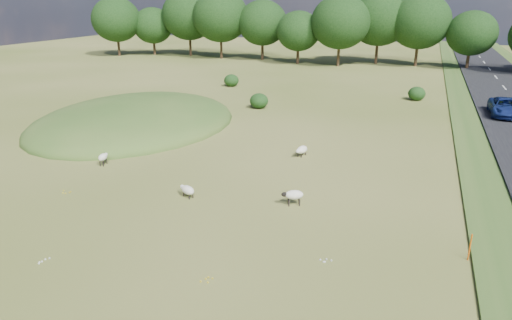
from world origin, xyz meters
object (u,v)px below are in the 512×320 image
Objects in this scene: sheep_0 at (302,150)px; car_5 at (506,107)px; sheep_2 at (103,157)px; car_0 at (483,44)px; car_4 at (466,48)px; sheep_1 at (293,195)px; marker_post at (470,247)px; sheep_3 at (187,190)px.

car_5 is (14.42, 16.38, 0.56)m from sheep_0.
sheep_2 is 0.20× the size of car_5.
car_0 is 10.08m from car_4.
car_4 is at bearing 90.00° from car_5.
sheep_2 is at bearing -108.59° from car_4.
car_5 is at bearing -142.44° from sheep_1.
car_0 is at bearing -31.11° from sheep_2.
sheep_0 is 0.24× the size of car_5.
sheep_1 is 13.27m from sheep_2.
car_4 reaches higher than sheep_0.
car_0 reaches higher than sheep_0.
car_4 is (14.42, 71.21, 0.46)m from sheep_0.
marker_post is 1.00× the size of sheep_1.
sheep_1 reaches higher than sheep_3.
car_0 is at bearing -77.23° from sheep_3.
marker_post is at bearing -113.55° from sheep_2.
sheep_1 is at bearing 27.78° from sheep_0.
sheep_0 is 9.61m from sheep_3.
marker_post is at bearing -160.12° from sheep_3.
sheep_2 is 0.22× the size of car_0.
car_5 is (18.49, 25.08, 0.60)m from sheep_3.
car_5 reaches higher than car_4.
sheep_2 is (-21.34, 4.31, -0.08)m from marker_post.
marker_post is at bearing 84.69° from car_0.
car_4 is at bearing -30.72° from sheep_2.
sheep_3 is at bearing 173.09° from marker_post.
car_4 is (26.00, 77.28, 0.39)m from sheep_2.
car_0 is 1.04× the size of car_4.
sheep_1 is 1.03× the size of sheep_3.
sheep_1 is at bearing -118.01° from car_5.
marker_post is 14.25m from sheep_0.
sheep_1 is 0.24× the size of car_0.
marker_post is 81.72m from car_4.
sheep_1 is 89.85m from car_0.
car_0 reaches higher than sheep_2.
car_0 is 0.90× the size of car_5.
car_4 reaches higher than marker_post.
sheep_2 is 0.93× the size of sheep_3.
sheep_1 reaches higher than sheep_2.
marker_post is at bearing -93.27° from car_4.
car_5 is (12.83, 24.13, 0.43)m from sheep_1.
car_4 is 0.87× the size of car_5.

